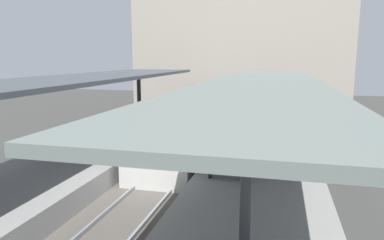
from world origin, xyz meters
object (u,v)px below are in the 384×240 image
Objects in this scene: platform_bench at (227,165)px; passenger_near_bench at (305,150)px; commuter_train at (198,118)px; platform_sign at (224,123)px.

platform_bench is 0.84× the size of passenger_near_bench.
platform_sign is at bearing -68.36° from commuter_train.
commuter_train reaches higher than passenger_near_bench.
passenger_near_bench is (5.32, -6.50, 0.14)m from commuter_train.
commuter_train is 8.41m from passenger_near_bench.
passenger_near_bench is (2.56, 1.06, 0.40)m from platform_bench.
platform_bench is (2.76, -7.57, -0.26)m from commuter_train.
passenger_near_bench reaches higher than platform_bench.
commuter_train is at bearing 129.30° from passenger_near_bench.
platform_sign is (2.43, -6.12, 0.90)m from commuter_train.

